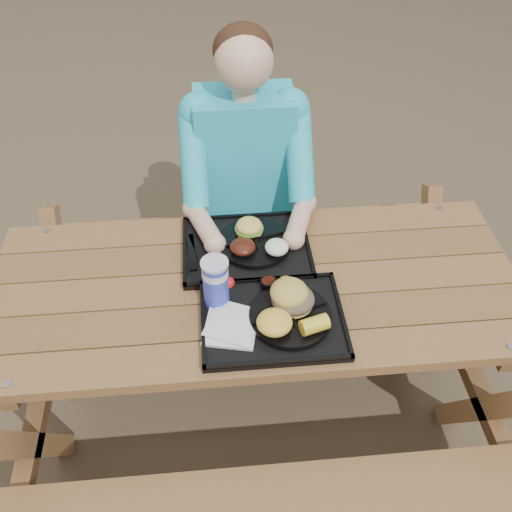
{
  "coord_description": "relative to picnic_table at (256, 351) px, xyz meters",
  "views": [
    {
      "loc": [
        -0.12,
        -1.32,
        2.15
      ],
      "look_at": [
        0.0,
        0.0,
        0.88
      ],
      "focal_mm": 40.0,
      "sensor_mm": 36.0,
      "label": 1
    }
  ],
  "objects": [
    {
      "name": "plate_near",
      "position": [
        0.09,
        -0.18,
        0.41
      ],
      "size": [
        0.26,
        0.26,
        0.02
      ],
      "primitive_type": "cylinder",
      "color": "black",
      "rests_on": "tray_near"
    },
    {
      "name": "ground",
      "position": [
        0.0,
        0.0,
        -0.38
      ],
      "size": [
        60.0,
        60.0,
        0.0
      ],
      "primitive_type": "plane",
      "color": "#999999",
      "rests_on": "ground"
    },
    {
      "name": "soda_cup",
      "position": [
        -0.13,
        -0.08,
        0.48
      ],
      "size": [
        0.08,
        0.08,
        0.17
      ],
      "primitive_type": "cylinder",
      "color": "#1725B2",
      "rests_on": "tray_near"
    },
    {
      "name": "cutlery_far",
      "position": [
        -0.19,
        0.16,
        0.4
      ],
      "size": [
        0.08,
        0.18,
        0.01
      ],
      "primitive_type": "cube",
      "rotation": [
        0.0,
        0.0,
        0.25
      ],
      "color": "black",
      "rests_on": "tray_far"
    },
    {
      "name": "corn_cob",
      "position": [
        0.15,
        -0.25,
        0.44
      ],
      "size": [
        0.11,
        0.11,
        0.05
      ],
      "primitive_type": null,
      "rotation": [
        0.0,
        0.0,
        0.29
      ],
      "color": "yellow",
      "rests_on": "plate_near"
    },
    {
      "name": "tray_far",
      "position": [
        -0.02,
        0.16,
        0.39
      ],
      "size": [
        0.45,
        0.35,
        0.02
      ],
      "primitive_type": "cube",
      "color": "black",
      "rests_on": "picnic_table"
    },
    {
      "name": "condiment_bbq",
      "position": [
        0.04,
        -0.04,
        0.41
      ],
      "size": [
        0.05,
        0.05,
        0.03
      ],
      "primitive_type": "cylinder",
      "color": "black",
      "rests_on": "tray_near"
    },
    {
      "name": "burger",
      "position": [
        -0.01,
        0.22,
        0.46
      ],
      "size": [
        0.1,
        0.1,
        0.09
      ],
      "primitive_type": null,
      "color": "#ECC653",
      "rests_on": "plate_far"
    },
    {
      "name": "condiment_mustard",
      "position": [
        0.1,
        -0.04,
        0.41
      ],
      "size": [
        0.05,
        0.05,
        0.03
      ],
      "primitive_type": "cylinder",
      "color": "yellow",
      "rests_on": "tray_near"
    },
    {
      "name": "diner",
      "position": [
        0.01,
        0.58,
        0.27
      ],
      "size": [
        0.48,
        0.84,
        1.28
      ],
      "primitive_type": null,
      "color": "#1CC8CA",
      "rests_on": "ground"
    },
    {
      "name": "baked_beans",
      "position": [
        -0.04,
        0.12,
        0.44
      ],
      "size": [
        0.09,
        0.09,
        0.04
      ],
      "primitive_type": "ellipsoid",
      "color": "#45170D",
      "rests_on": "plate_far"
    },
    {
      "name": "potato_salad",
      "position": [
        0.08,
        0.11,
        0.44
      ],
      "size": [
        0.08,
        0.08,
        0.05
      ],
      "primitive_type": "ellipsoid",
      "color": "white",
      "rests_on": "plate_far"
    },
    {
      "name": "tray_near",
      "position": [
        0.04,
        -0.17,
        0.39
      ],
      "size": [
        0.45,
        0.35,
        0.02
      ],
      "primitive_type": "cube",
      "color": "black",
      "rests_on": "picnic_table"
    },
    {
      "name": "sandwich",
      "position": [
        0.1,
        -0.14,
        0.48
      ],
      "size": [
        0.13,
        0.13,
        0.13
      ],
      "primitive_type": null,
      "color": "gold",
      "rests_on": "plate_near"
    },
    {
      "name": "mac_cheese",
      "position": [
        0.04,
        -0.23,
        0.44
      ],
      "size": [
        0.11,
        0.11,
        0.06
      ],
      "primitive_type": "ellipsoid",
      "color": "yellow",
      "rests_on": "plate_near"
    },
    {
      "name": "picnic_table",
      "position": [
        0.0,
        0.0,
        0.0
      ],
      "size": [
        1.8,
        1.49,
        0.75
      ],
      "primitive_type": null,
      "color": "#999999",
      "rests_on": "ground"
    },
    {
      "name": "napkin_stack",
      "position": [
        -0.1,
        -0.2,
        0.4
      ],
      "size": [
        0.19,
        0.19,
        0.02
      ],
      "primitive_type": "cube",
      "rotation": [
        0.0,
        0.0,
        -0.22
      ],
      "color": "silver",
      "rests_on": "tray_near"
    },
    {
      "name": "plate_far",
      "position": [
        0.01,
        0.17,
        0.41
      ],
      "size": [
        0.26,
        0.26,
        0.02
      ],
      "primitive_type": "cylinder",
      "color": "black",
      "rests_on": "tray_far"
    }
  ]
}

